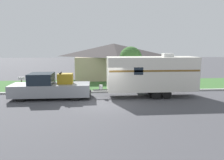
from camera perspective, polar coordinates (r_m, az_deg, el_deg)
name	(u,v)px	position (r m, az deg, el deg)	size (l,w,h in m)	color
ground_plane	(107,103)	(15.79, -1.42, -6.11)	(120.00, 120.00, 0.00)	#47474C
curb_strip	(104,92)	(19.42, -2.06, -3.03)	(80.00, 0.30, 0.14)	#ADADA8
lawn_strip	(103,85)	(23.01, -2.48, -1.26)	(80.00, 7.00, 0.03)	#3D6B33
house_across_street	(114,60)	(28.36, 0.43, 5.26)	(10.18, 7.58, 4.36)	tan
pickup_truck	(50,87)	(17.73, -15.89, -1.85)	(6.17, 2.09, 2.08)	black
travel_trailer	(152,74)	(17.83, 10.29, 1.65)	(8.28, 2.23, 3.50)	black
mailbox	(22,80)	(21.07, -22.56, -0.12)	(0.48, 0.20, 1.34)	brown
tree_in_yard	(131,58)	(21.11, 4.88, 5.74)	(2.16, 2.16, 4.03)	brown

